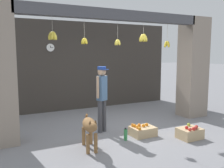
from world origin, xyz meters
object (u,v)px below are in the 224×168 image
water_bottle (126,135)px  wall_clock (50,48)px  shopkeeper (102,94)px  fruit_crate_oranges (142,131)px  fruit_crate_apples (190,133)px  dog (90,127)px

water_bottle → wall_clock: wall_clock is taller
shopkeeper → fruit_crate_oranges: size_ratio=2.92×
shopkeeper → fruit_crate_apples: size_ratio=3.13×
fruit_crate_oranges → dog: bearing=-171.1°
dog → fruit_crate_apples: size_ratio=1.81×
dog → shopkeeper: size_ratio=0.58×
shopkeeper → fruit_crate_oranges: bearing=112.8°
wall_clock → fruit_crate_oranges: bearing=-68.0°
fruit_crate_apples → wall_clock: (-2.11, 3.81, 1.90)m
fruit_crate_oranges → water_bottle: (-0.49, -0.08, 0.02)m
shopkeeper → fruit_crate_apples: bearing=115.7°
shopkeeper → water_bottle: shopkeeper is taller
dog → fruit_crate_oranges: (1.37, 0.21, -0.34)m
shopkeeper → wall_clock: 2.82m
dog → fruit_crate_apples: dog is taller
fruit_crate_apples → water_bottle: fruit_crate_apples is taller
dog → fruit_crate_apples: bearing=90.1°
fruit_crate_apples → wall_clock: bearing=119.0°
fruit_crate_apples → dog: bearing=169.2°
water_bottle → wall_clock: 3.86m
dog → fruit_crate_oranges: dog is taller
dog → wall_clock: (0.08, 3.40, 1.57)m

